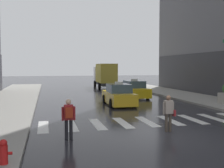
{
  "coord_description": "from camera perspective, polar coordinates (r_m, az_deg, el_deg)",
  "views": [
    {
      "loc": [
        -5.22,
        -10.41,
        2.92
      ],
      "look_at": [
        -0.71,
        8.0,
        1.72
      ],
      "focal_mm": 43.13,
      "sensor_mm": 36.0,
      "label": 1
    }
  ],
  "objects": [
    {
      "name": "pedestrian_with_handbag",
      "position": [
        12.45,
        11.92,
        -5.65
      ],
      "size": [
        0.6,
        0.24,
        1.65
      ],
      "color": "#473D33",
      "rests_on": "ground"
    },
    {
      "name": "box_truck",
      "position": [
        37.34,
        -1.51,
        1.98
      ],
      "size": [
        2.55,
        7.62,
        3.35
      ],
      "color": "#2D2D2D",
      "rests_on": "ground"
    },
    {
      "name": "taxi_second",
      "position": [
        25.73,
        4.68,
        -1.29
      ],
      "size": [
        2.0,
        4.57,
        1.8
      ],
      "color": "yellow",
      "rests_on": "ground"
    },
    {
      "name": "fire_hydrant",
      "position": [
        8.49,
        -22.02,
        -13.19
      ],
      "size": [
        0.48,
        0.24,
        0.72
      ],
      "color": "red",
      "rests_on": "curb_left"
    },
    {
      "name": "pedestrian_with_backpack",
      "position": [
        10.9,
        -9.18,
        -6.74
      ],
      "size": [
        0.55,
        0.43,
        1.65
      ],
      "color": "black",
      "rests_on": "ground"
    },
    {
      "name": "crosswalk_markings",
      "position": [
        14.69,
        7.42,
        -7.87
      ],
      "size": [
        11.3,
        2.8,
        0.01
      ],
      "color": "silver",
      "rests_on": "ground"
    },
    {
      "name": "taxi_lead",
      "position": [
        20.78,
        1.4,
        -2.45
      ],
      "size": [
        2.01,
        4.58,
        1.8
      ],
      "color": "gold",
      "rests_on": "ground"
    },
    {
      "name": "ground_plane",
      "position": [
        12.01,
        12.68,
        -10.55
      ],
      "size": [
        160.0,
        160.0,
        0.0
      ],
      "primitive_type": "plane",
      "color": "#26262B"
    }
  ]
}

